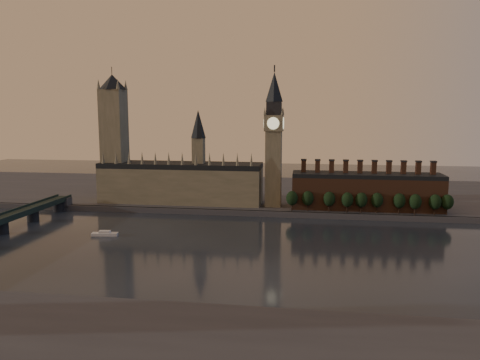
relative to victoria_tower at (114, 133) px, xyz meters
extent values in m
plane|color=black|center=(120.00, -115.00, -59.09)|extent=(900.00, 900.00, 0.00)
cube|color=#444449|center=(120.00, -25.00, -57.09)|extent=(900.00, 4.00, 4.00)
cube|color=#444449|center=(120.00, 65.00, -57.09)|extent=(900.00, 180.00, 4.00)
cube|color=gray|center=(55.00, 0.00, -41.09)|extent=(130.00, 30.00, 28.00)
cube|color=black|center=(55.00, 0.00, -25.09)|extent=(130.00, 30.00, 4.00)
cube|color=gray|center=(70.00, 0.00, -15.09)|extent=(9.00, 9.00, 24.00)
cone|color=black|center=(70.00, 0.00, 7.91)|extent=(12.00, 12.00, 22.00)
cone|color=gray|center=(-4.00, -14.00, -18.09)|extent=(2.60, 2.60, 10.00)
cone|color=gray|center=(6.73, -14.00, -18.09)|extent=(2.60, 2.60, 10.00)
cone|color=gray|center=(17.45, -14.00, -18.09)|extent=(2.60, 2.60, 10.00)
cone|color=gray|center=(28.18, -14.00, -18.09)|extent=(2.60, 2.60, 10.00)
cone|color=gray|center=(38.91, -14.00, -18.09)|extent=(2.60, 2.60, 10.00)
cone|color=gray|center=(49.64, -14.00, -18.09)|extent=(2.60, 2.60, 10.00)
cone|color=gray|center=(60.36, -14.00, -18.09)|extent=(2.60, 2.60, 10.00)
cone|color=gray|center=(71.09, -14.00, -18.09)|extent=(2.60, 2.60, 10.00)
cone|color=gray|center=(81.82, -14.00, -18.09)|extent=(2.60, 2.60, 10.00)
cone|color=gray|center=(92.55, -14.00, -18.09)|extent=(2.60, 2.60, 10.00)
cone|color=gray|center=(103.27, -14.00, -18.09)|extent=(2.60, 2.60, 10.00)
cone|color=gray|center=(114.00, -14.00, -18.09)|extent=(2.60, 2.60, 10.00)
cube|color=gray|center=(0.00, 0.00, -10.09)|extent=(18.00, 18.00, 90.00)
cone|color=black|center=(0.00, 0.00, 40.91)|extent=(24.00, 24.00, 12.00)
cylinder|color=#232326|center=(0.00, 0.00, 46.91)|extent=(0.50, 0.50, 12.00)
cone|color=gray|center=(-8.00, -8.00, 38.91)|extent=(3.00, 3.00, 8.00)
cone|color=gray|center=(8.00, -8.00, 38.91)|extent=(3.00, 3.00, 8.00)
cone|color=gray|center=(-8.00, 8.00, 38.91)|extent=(3.00, 3.00, 8.00)
cone|color=gray|center=(8.00, 8.00, 38.91)|extent=(3.00, 3.00, 8.00)
cube|color=gray|center=(130.00, -5.00, -26.09)|extent=(12.00, 12.00, 58.00)
cube|color=gray|center=(130.00, -5.00, 8.91)|extent=(14.00, 14.00, 12.00)
cube|color=#232326|center=(130.00, -5.00, 19.91)|extent=(11.00, 11.00, 10.00)
cone|color=black|center=(130.00, -5.00, 35.91)|extent=(13.00, 13.00, 22.00)
cylinder|color=#232326|center=(130.00, -5.00, 49.41)|extent=(1.00, 1.00, 5.00)
cylinder|color=beige|center=(130.00, -12.20, 8.91)|extent=(9.00, 0.50, 9.00)
cylinder|color=beige|center=(130.00, 2.20, 8.91)|extent=(9.00, 0.50, 9.00)
cylinder|color=beige|center=(122.80, -5.00, 8.91)|extent=(0.50, 9.00, 9.00)
cylinder|color=beige|center=(137.20, -5.00, 8.91)|extent=(0.50, 9.00, 9.00)
cone|color=gray|center=(123.50, -11.50, 17.91)|extent=(2.00, 2.00, 6.00)
cone|color=gray|center=(136.50, -11.50, 17.91)|extent=(2.00, 2.00, 6.00)
cone|color=gray|center=(123.50, 1.50, 17.91)|extent=(2.00, 2.00, 6.00)
cone|color=gray|center=(136.50, 1.50, 17.91)|extent=(2.00, 2.00, 6.00)
cube|color=brown|center=(200.00, -5.00, -43.09)|extent=(110.00, 25.00, 24.00)
cube|color=black|center=(200.00, -5.00, -29.59)|extent=(110.00, 25.00, 3.00)
cube|color=brown|center=(153.00, -5.00, -23.59)|extent=(3.50, 3.50, 9.00)
cube|color=#232326|center=(153.00, -5.00, -18.59)|extent=(4.20, 4.20, 1.00)
cube|color=brown|center=(163.44, -5.00, -23.59)|extent=(3.50, 3.50, 9.00)
cube|color=#232326|center=(163.44, -5.00, -18.59)|extent=(4.20, 4.20, 1.00)
cube|color=brown|center=(173.89, -5.00, -23.59)|extent=(3.50, 3.50, 9.00)
cube|color=#232326|center=(173.89, -5.00, -18.59)|extent=(4.20, 4.20, 1.00)
cube|color=brown|center=(184.33, -5.00, -23.59)|extent=(3.50, 3.50, 9.00)
cube|color=#232326|center=(184.33, -5.00, -18.59)|extent=(4.20, 4.20, 1.00)
cube|color=brown|center=(194.78, -5.00, -23.59)|extent=(3.50, 3.50, 9.00)
cube|color=#232326|center=(194.78, -5.00, -18.59)|extent=(4.20, 4.20, 1.00)
cube|color=brown|center=(205.22, -5.00, -23.59)|extent=(3.50, 3.50, 9.00)
cube|color=#232326|center=(205.22, -5.00, -18.59)|extent=(4.20, 4.20, 1.00)
cube|color=brown|center=(215.67, -5.00, -23.59)|extent=(3.50, 3.50, 9.00)
cube|color=#232326|center=(215.67, -5.00, -18.59)|extent=(4.20, 4.20, 1.00)
cube|color=brown|center=(226.11, -5.00, -23.59)|extent=(3.50, 3.50, 9.00)
cube|color=#232326|center=(226.11, -5.00, -18.59)|extent=(4.20, 4.20, 1.00)
cube|color=brown|center=(236.56, -5.00, -23.59)|extent=(3.50, 3.50, 9.00)
cube|color=#232326|center=(236.56, -5.00, -18.59)|extent=(4.20, 4.20, 1.00)
cube|color=brown|center=(247.00, -5.00, -23.59)|extent=(3.50, 3.50, 9.00)
cube|color=#232326|center=(247.00, -5.00, -18.59)|extent=(4.20, 4.20, 1.00)
cylinder|color=black|center=(145.08, -21.10, -52.09)|extent=(0.80, 0.80, 6.00)
ellipsoid|color=black|center=(145.08, -21.10, -45.59)|extent=(8.60, 8.60, 10.75)
cylinder|color=black|center=(156.62, -19.70, -52.09)|extent=(0.80, 0.80, 6.00)
ellipsoid|color=black|center=(156.62, -19.70, -45.59)|extent=(8.60, 8.60, 10.75)
cylinder|color=black|center=(172.11, -19.96, -52.09)|extent=(0.80, 0.80, 6.00)
ellipsoid|color=black|center=(172.11, -19.96, -45.59)|extent=(8.60, 8.60, 10.75)
cylinder|color=black|center=(185.04, -21.14, -52.09)|extent=(0.80, 0.80, 6.00)
ellipsoid|color=black|center=(185.04, -21.14, -45.59)|extent=(8.60, 8.60, 10.75)
cylinder|color=black|center=(194.94, -20.59, -52.09)|extent=(0.80, 0.80, 6.00)
ellipsoid|color=black|center=(194.94, -20.59, -45.59)|extent=(8.60, 8.60, 10.75)
cylinder|color=black|center=(206.12, -19.60, -52.09)|extent=(0.80, 0.80, 6.00)
ellipsoid|color=black|center=(206.12, -19.60, -45.59)|extent=(8.60, 8.60, 10.75)
cylinder|color=black|center=(221.54, -19.69, -52.09)|extent=(0.80, 0.80, 6.00)
ellipsoid|color=black|center=(221.54, -19.69, -45.59)|extent=(8.60, 8.60, 10.75)
cylinder|color=black|center=(232.15, -21.43, -52.09)|extent=(0.80, 0.80, 6.00)
ellipsoid|color=black|center=(232.15, -21.43, -45.59)|extent=(8.60, 8.60, 10.75)
cylinder|color=black|center=(245.73, -20.69, -52.09)|extent=(0.80, 0.80, 6.00)
ellipsoid|color=black|center=(245.73, -20.69, -45.59)|extent=(8.60, 8.60, 10.75)
cylinder|color=black|center=(254.14, -19.71, -52.09)|extent=(0.80, 0.80, 6.00)
ellipsoid|color=black|center=(254.14, -19.71, -45.59)|extent=(8.60, 8.60, 10.75)
cube|color=#444449|center=(-35.00, -25.00, -52.09)|extent=(14.00, 8.00, 6.00)
cylinder|color=#232326|center=(-35.00, -98.00, -55.21)|extent=(8.00, 8.00, 7.75)
cylinder|color=#232326|center=(-35.00, -64.00, -55.21)|extent=(8.00, 8.00, 7.75)
cylinder|color=#232326|center=(-35.00, -30.00, -55.21)|extent=(8.00, 8.00, 7.75)
cube|color=silver|center=(31.70, -93.43, -58.17)|extent=(16.54, 6.80, 1.83)
cube|color=silver|center=(31.70, -93.43, -56.56)|extent=(7.29, 4.37, 1.38)
camera|label=1|loc=(156.43, -361.42, 17.54)|focal=35.00mm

